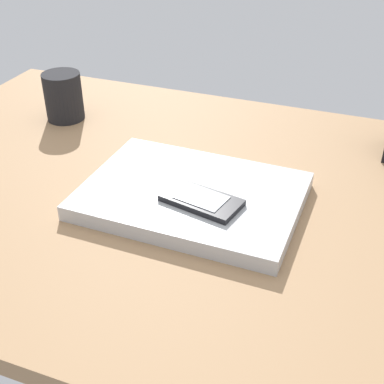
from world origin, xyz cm
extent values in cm
cube|color=#9E7751|center=(0.00, 0.00, 1.50)|extent=(120.00, 80.00, 3.00)
cube|color=#B7BABC|center=(1.55, -3.24, 4.28)|extent=(34.59, 25.13, 2.57)
cube|color=black|center=(4.29, -6.38, 6.04)|extent=(13.01, 8.64, 0.95)
cube|color=white|center=(4.29, -6.38, 6.58)|extent=(8.27, 6.34, 0.14)
cylinder|color=black|center=(-34.74, 17.09, 7.94)|extent=(7.82, 7.82, 9.87)
camera|label=1|loc=(26.31, -68.47, 50.41)|focal=48.90mm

